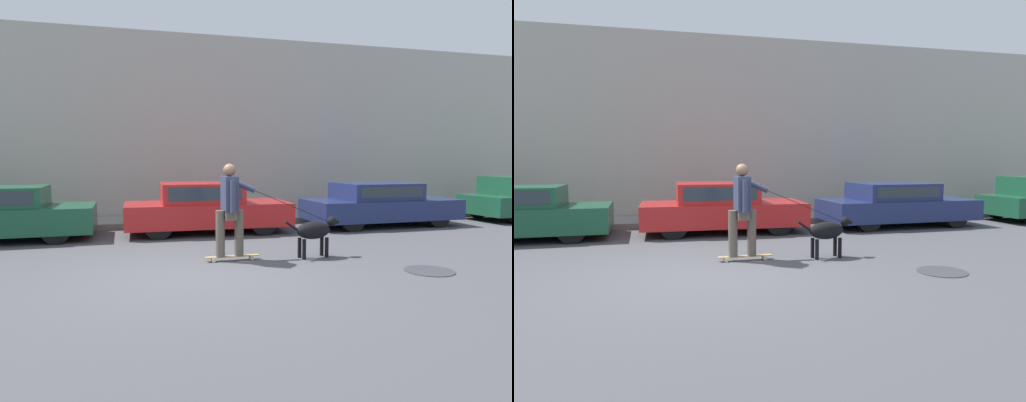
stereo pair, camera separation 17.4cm
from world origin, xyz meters
The scene contains 9 objects.
ground_plane centered at (0.00, 0.00, 0.00)m, with size 36.00×36.00×0.00m, color #47474C.
back_wall centered at (0.00, 7.16, 2.78)m, with size 32.00×0.30×5.55m.
sidewalk_curb centered at (0.00, 6.09, 0.08)m, with size 30.00×1.81×0.15m.
parked_car_0 centered at (-3.91, 4.20, 0.60)m, with size 4.02×1.92×1.20m.
parked_car_1 centered at (0.72, 4.20, 0.60)m, with size 3.98×1.81×1.23m.
parked_car_2 centered at (5.49, 4.20, 0.58)m, with size 4.16×1.95×1.17m.
dog centered at (2.19, 0.76, 0.49)m, with size 1.09×0.41×0.74m.
skateboarder centered at (0.64, 0.90, 0.97)m, with size 2.35×0.66×1.72m.
manhole_cover centered at (3.58, -0.70, 0.01)m, with size 0.78×0.78×0.01m.
Camera 2 is at (-0.82, -6.97, 1.77)m, focal length 32.00 mm.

